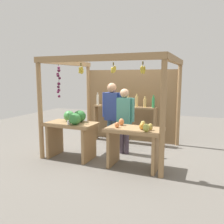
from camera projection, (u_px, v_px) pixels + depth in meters
ground_plane at (115, 151)px, 5.72m from camera, size 12.00×12.00×0.00m
market_stall at (122, 95)px, 5.93m from camera, size 2.76×2.30×2.20m
fruit_counter_left at (73, 128)px, 5.15m from camera, size 1.11×0.64×1.05m
fruit_counter_right at (134, 139)px, 4.61m from camera, size 1.11×0.64×0.94m
bottle_shelf_unit at (124, 113)px, 6.37m from camera, size 1.76×0.22×1.35m
vendor_man at (112, 111)px, 5.53m from camera, size 0.48×0.22×1.65m
vendor_woman at (124, 115)px, 5.40m from camera, size 0.48×0.21×1.52m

